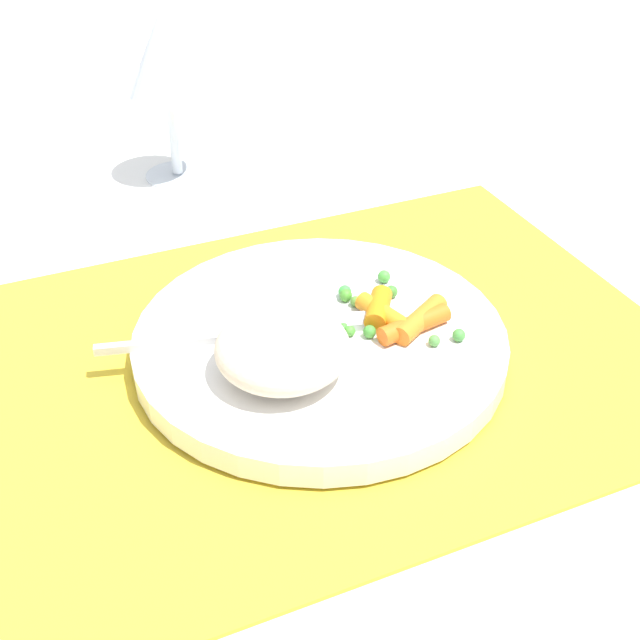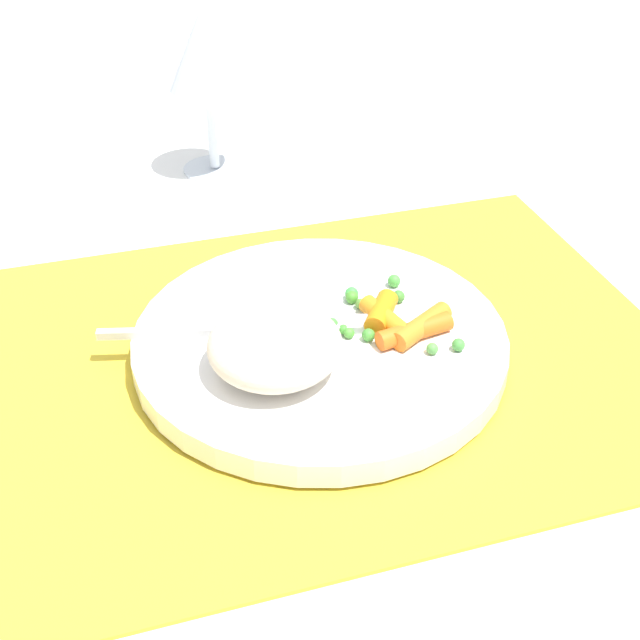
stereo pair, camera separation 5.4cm
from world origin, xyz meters
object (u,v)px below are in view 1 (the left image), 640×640
fork (267,333)px  wine_glass (165,58)px  carrot_portion (401,318)px  plate (320,342)px  rice_mound (283,348)px

fork → wine_glass: 0.33m
carrot_portion → wine_glass: (-0.07, 0.34, 0.09)m
plate → rice_mound: 0.06m
carrot_portion → fork: carrot_portion is taller
rice_mound → carrot_portion: size_ratio=1.37×
rice_mound → carrot_portion: (0.09, 0.01, -0.01)m
wine_glass → carrot_portion: bearing=-79.0°
rice_mound → carrot_portion: 0.10m
fork → wine_glass: size_ratio=1.16×
rice_mound → carrot_portion: rice_mound is taller
plate → fork: (-0.04, 0.01, 0.01)m
plate → carrot_portion: bearing=-16.5°
plate → wine_glass: size_ratio=1.59×
plate → fork: fork is taller
plate → carrot_portion: (0.05, -0.02, 0.02)m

